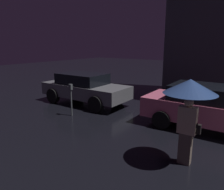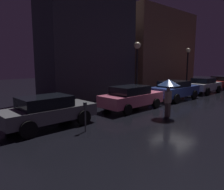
{
  "view_description": "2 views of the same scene",
  "coord_description": "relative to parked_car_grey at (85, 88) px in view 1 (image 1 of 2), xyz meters",
  "views": [
    {
      "loc": [
        -1.44,
        -6.06,
        2.76
      ],
      "look_at": [
        -5.84,
        0.2,
        0.96
      ],
      "focal_mm": 35.0,
      "sensor_mm": 36.0,
      "label": 1
    },
    {
      "loc": [
        -12.75,
        -7.52,
        2.95
      ],
      "look_at": [
        -5.67,
        0.0,
        1.35
      ],
      "focal_mm": 35.0,
      "sensor_mm": 36.0,
      "label": 2
    }
  ],
  "objects": [
    {
      "name": "parking_meter",
      "position": [
        0.83,
        -1.69,
        0.02
      ],
      "size": [
        0.12,
        0.1,
        1.26
      ],
      "color": "#4C5154",
      "rests_on": "ground"
    },
    {
      "name": "parked_car_grey",
      "position": [
        0.0,
        0.0,
        0.0
      ],
      "size": [
        4.23,
        1.91,
        1.42
      ],
      "rotation": [
        0.0,
        0.0,
        -0.0
      ],
      "color": "slate",
      "rests_on": "ground"
    },
    {
      "name": "pedestrian_with_umbrella",
      "position": [
        5.55,
        -2.68,
        0.91
      ],
      "size": [
        1.17,
        1.17,
        2.02
      ],
      "rotation": [
        0.0,
        0.0,
        3.17
      ],
      "color": "#66564C",
      "rests_on": "ground"
    },
    {
      "name": "parked_car_pink",
      "position": [
        5.55,
        -0.08,
        0.0
      ],
      "size": [
        4.33,
        1.94,
        1.45
      ],
      "rotation": [
        0.0,
        0.0,
        0.01
      ],
      "color": "#DB6684",
      "rests_on": "ground"
    }
  ]
}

